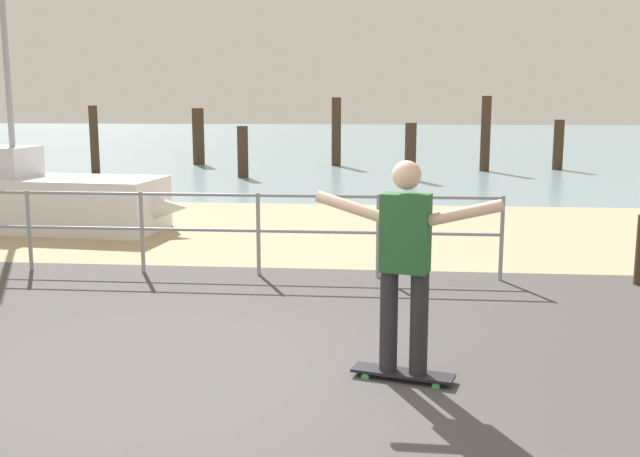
% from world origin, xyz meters
% --- Properties ---
extents(ground_plane, '(24.00, 10.00, 0.04)m').
position_xyz_m(ground_plane, '(0.00, -1.00, 0.00)').
color(ground_plane, '#474444').
rests_on(ground_plane, ground).
extents(beach_strip, '(24.00, 6.00, 0.04)m').
position_xyz_m(beach_strip, '(0.00, 7.00, 0.00)').
color(beach_strip, tan).
rests_on(beach_strip, ground).
extents(sea_surface, '(72.00, 50.00, 0.04)m').
position_xyz_m(sea_surface, '(0.00, 35.00, 0.00)').
color(sea_surface, '#75939E').
rests_on(sea_surface, ground).
extents(railing_fence, '(8.93, 0.05, 1.05)m').
position_xyz_m(railing_fence, '(-1.58, 3.60, 0.69)').
color(railing_fence, gray).
rests_on(railing_fence, ground).
extents(sailboat, '(5.03, 1.81, 4.86)m').
position_xyz_m(sailboat, '(-4.32, 6.53, 0.52)').
color(sailboat, silver).
rests_on(sailboat, ground).
extents(skateboard, '(0.82, 0.41, 0.08)m').
position_xyz_m(skateboard, '(1.63, 0.24, 0.07)').
color(skateboard, black).
rests_on(skateboard, ground).
extents(skateboarder, '(1.42, 0.47, 1.65)m').
position_xyz_m(skateboarder, '(1.63, 0.24, 1.02)').
color(skateboarder, '#26262B').
rests_on(skateboarder, skateboard).
extents(groyne_post_0, '(0.25, 0.25, 2.00)m').
position_xyz_m(groyne_post_0, '(-7.23, 16.03, 1.00)').
color(groyne_post_0, '#422D1E').
rests_on(groyne_post_0, ground).
extents(groyne_post_1, '(0.39, 0.39, 1.89)m').
position_xyz_m(groyne_post_1, '(-4.91, 19.19, 0.95)').
color(groyne_post_1, '#422D1E').
rests_on(groyne_post_1, ground).
extents(groyne_post_2, '(0.30, 0.30, 1.45)m').
position_xyz_m(groyne_post_2, '(-2.59, 15.11, 0.73)').
color(groyne_post_2, '#422D1E').
rests_on(groyne_post_2, ground).
extents(groyne_post_3, '(0.31, 0.31, 2.25)m').
position_xyz_m(groyne_post_3, '(-0.27, 19.14, 1.12)').
color(groyne_post_3, '#422D1E').
rests_on(groyne_post_3, ground).
extents(groyne_post_4, '(0.31, 0.31, 1.56)m').
position_xyz_m(groyne_post_4, '(2.05, 14.99, 0.78)').
color(groyne_post_4, '#422D1E').
rests_on(groyne_post_4, ground).
extents(groyne_post_5, '(0.29, 0.29, 2.28)m').
position_xyz_m(groyne_post_5, '(4.37, 17.67, 1.14)').
color(groyne_post_5, '#422D1E').
rests_on(groyne_post_5, ground).
extents(groyne_post_6, '(0.31, 0.31, 1.57)m').
position_xyz_m(groyne_post_6, '(6.69, 18.37, 0.78)').
color(groyne_post_6, '#422D1E').
rests_on(groyne_post_6, ground).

